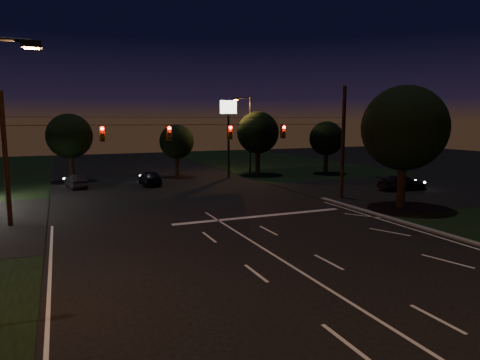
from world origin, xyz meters
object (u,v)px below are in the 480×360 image
utility_pole_right (341,198)px  tree_right_near (403,129)px  car_oncoming_a (150,178)px  car_cross (402,183)px  car_oncoming_b (76,181)px

utility_pole_right → tree_right_near: (1.53, -4.83, 5.68)m
utility_pole_right → car_oncoming_a: (-13.00, 13.10, 0.72)m
utility_pole_right → car_cross: (7.41, 1.06, 0.66)m
tree_right_near → car_oncoming_b: (-21.33, 18.75, -5.05)m
car_oncoming_a → utility_pole_right: bearing=134.8°
utility_pole_right → tree_right_near: 7.61m
car_oncoming_b → car_cross: size_ratio=0.84×
tree_right_near → car_cross: (5.88, 5.90, -5.02)m
car_oncoming_a → car_oncoming_b: (-6.80, 0.82, -0.09)m
tree_right_near → car_oncoming_a: bearing=129.0°
car_oncoming_a → car_cross: (20.41, -12.04, -0.06)m
car_cross → utility_pole_right: bearing=102.6°
tree_right_near → car_cross: 9.72m
utility_pole_right → car_oncoming_a: utility_pole_right is taller
tree_right_near → car_oncoming_b: bearing=138.7°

